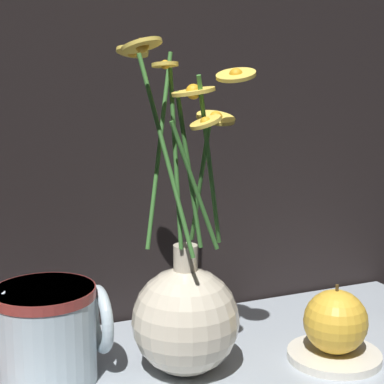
% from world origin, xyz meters
% --- Properties ---
extents(ground_plane, '(6.00, 6.00, 0.00)m').
position_xyz_m(ground_plane, '(0.00, 0.00, 0.00)').
color(ground_plane, black).
extents(shelf, '(0.83, 0.33, 0.01)m').
position_xyz_m(shelf, '(0.00, 0.00, 0.01)').
color(shelf, '#9EA8B2').
rests_on(shelf, ground_plane).
extents(vase_with_flowers, '(0.16, 0.15, 0.39)m').
position_xyz_m(vase_with_flowers, '(-0.02, -0.01, 0.09)').
color(vase_with_flowers, beige).
rests_on(vase_with_flowers, shelf).
extents(ceramic_pitcher, '(0.14, 0.12, 0.13)m').
position_xyz_m(ceramic_pitcher, '(-0.18, 0.03, 0.08)').
color(ceramic_pitcher, silver).
rests_on(ceramic_pitcher, shelf).
extents(saucer_plate, '(0.12, 0.12, 0.01)m').
position_xyz_m(saucer_plate, '(0.17, -0.06, 0.02)').
color(saucer_plate, silver).
rests_on(saucer_plate, shelf).
extents(orange_fruit, '(0.08, 0.08, 0.09)m').
position_xyz_m(orange_fruit, '(0.17, -0.06, 0.06)').
color(orange_fruit, gold).
rests_on(orange_fruit, saucer_plate).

